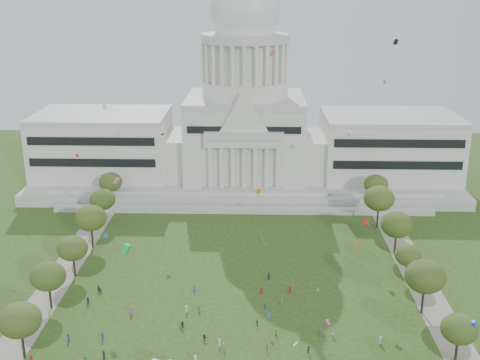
# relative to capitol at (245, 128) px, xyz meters

# --- Properties ---
(ground) EXTENTS (400.00, 400.00, 0.00)m
(ground) POSITION_rel_capitol_xyz_m (0.00, -113.59, -22.30)
(ground) COLOR #2A4917
(ground) RESTS_ON ground
(capitol) EXTENTS (160.00, 64.50, 91.30)m
(capitol) POSITION_rel_capitol_xyz_m (0.00, 0.00, 0.00)
(capitol) COLOR #B7B6AB
(capitol) RESTS_ON ground
(path_left) EXTENTS (8.00, 160.00, 0.04)m
(path_left) POSITION_rel_capitol_xyz_m (-48.00, -83.59, -22.28)
(path_left) COLOR gray
(path_left) RESTS_ON ground
(path_right) EXTENTS (8.00, 160.00, 0.04)m
(path_right) POSITION_rel_capitol_xyz_m (48.00, -83.59, -22.28)
(path_right) COLOR gray
(path_right) RESTS_ON ground
(row_tree_l_1) EXTENTS (8.86, 8.86, 12.59)m
(row_tree_l_1) POSITION_rel_capitol_xyz_m (-44.07, -116.55, -13.34)
(row_tree_l_1) COLOR black
(row_tree_l_1) RESTS_ON ground
(row_tree_r_1) EXTENTS (7.58, 7.58, 10.78)m
(row_tree_r_1) POSITION_rel_capitol_xyz_m (46.22, -115.34, -14.64)
(row_tree_r_1) COLOR black
(row_tree_r_1) RESTS_ON ground
(row_tree_l_2) EXTENTS (8.42, 8.42, 11.97)m
(row_tree_l_2) POSITION_rel_capitol_xyz_m (-45.04, -96.29, -13.79)
(row_tree_l_2) COLOR black
(row_tree_l_2) RESTS_ON ground
(row_tree_r_2) EXTENTS (9.55, 9.55, 13.58)m
(row_tree_r_2) POSITION_rel_capitol_xyz_m (44.17, -96.15, -12.64)
(row_tree_r_2) COLOR black
(row_tree_r_2) RESTS_ON ground
(row_tree_l_3) EXTENTS (8.12, 8.12, 11.55)m
(row_tree_l_3) POSITION_rel_capitol_xyz_m (-44.09, -79.67, -14.09)
(row_tree_l_3) COLOR black
(row_tree_l_3) RESTS_ON ground
(row_tree_r_3) EXTENTS (7.01, 7.01, 9.98)m
(row_tree_r_3) POSITION_rel_capitol_xyz_m (44.40, -79.10, -15.21)
(row_tree_r_3) COLOR black
(row_tree_r_3) RESTS_ON ground
(row_tree_l_4) EXTENTS (9.29, 9.29, 13.21)m
(row_tree_l_4) POSITION_rel_capitol_xyz_m (-44.08, -61.17, -12.90)
(row_tree_l_4) COLOR black
(row_tree_l_4) RESTS_ON ground
(row_tree_r_4) EXTENTS (9.19, 9.19, 13.06)m
(row_tree_r_4) POSITION_rel_capitol_xyz_m (44.76, -63.55, -13.01)
(row_tree_r_4) COLOR black
(row_tree_r_4) RESTS_ON ground
(row_tree_l_5) EXTENTS (8.33, 8.33, 11.85)m
(row_tree_l_5) POSITION_rel_capitol_xyz_m (-45.22, -42.58, -13.88)
(row_tree_l_5) COLOR black
(row_tree_l_5) RESTS_ON ground
(row_tree_r_5) EXTENTS (9.82, 9.82, 13.96)m
(row_tree_r_5) POSITION_rel_capitol_xyz_m (43.49, -43.40, -12.37)
(row_tree_r_5) COLOR black
(row_tree_r_5) RESTS_ON ground
(row_tree_l_6) EXTENTS (8.19, 8.19, 11.64)m
(row_tree_l_6) POSITION_rel_capitol_xyz_m (-46.87, -24.45, -14.02)
(row_tree_l_6) COLOR black
(row_tree_l_6) RESTS_ON ground
(row_tree_r_6) EXTENTS (8.42, 8.42, 11.97)m
(row_tree_r_6) POSITION_rel_capitol_xyz_m (45.96, -25.46, -13.79)
(row_tree_r_6) COLOR black
(row_tree_r_6) RESTS_ON ground
(person_0) EXTENTS (0.97, 1.16, 2.02)m
(person_0) POSITION_rel_capitol_xyz_m (31.74, -109.58, -21.29)
(person_0) COLOR silver
(person_0) RESTS_ON ground
(person_2) EXTENTS (0.95, 0.98, 1.75)m
(person_2) POSITION_rel_capitol_xyz_m (21.81, -106.97, -21.42)
(person_2) COLOR silver
(person_2) RESTS_ON ground
(person_3) EXTENTS (0.73, 1.06, 1.49)m
(person_3) POSITION_rel_capitol_xyz_m (7.01, -112.67, -21.55)
(person_3) COLOR #B21E1E
(person_3) RESTS_ON ground
(person_4) EXTENTS (0.83, 1.07, 1.61)m
(person_4) POSITION_rel_capitol_xyz_m (4.88, -102.79, -21.49)
(person_4) COLOR navy
(person_4) RESTS_ON ground
(person_5) EXTENTS (1.52, 1.15, 1.53)m
(person_5) POSITION_rel_capitol_xyz_m (-6.72, -109.11, -21.53)
(person_5) COLOR #26262B
(person_5) RESTS_ON ground
(person_8) EXTENTS (0.89, 0.58, 1.78)m
(person_8) POSITION_rel_capitol_xyz_m (-12.13, -104.29, -21.40)
(person_8) COLOR #26262B
(person_8) RESTS_ON ground
(person_9) EXTENTS (1.22, 1.18, 1.73)m
(person_9) POSITION_rel_capitol_xyz_m (15.82, -113.50, -21.43)
(person_9) COLOR #26262B
(person_9) RESTS_ON ground
(person_10) EXTENTS (0.69, 0.95, 1.45)m
(person_10) POSITION_rel_capitol_xyz_m (9.14, -106.78, -21.57)
(person_10) COLOR #33723F
(person_10) RESTS_ON ground
(distant_crowd) EXTENTS (61.41, 38.92, 1.94)m
(distant_crowd) POSITION_rel_capitol_xyz_m (-12.03, -101.34, -21.41)
(distant_crowd) COLOR #B21E1E
(distant_crowd) RESTS_ON ground
(kite_swarm) EXTENTS (91.63, 108.08, 65.45)m
(kite_swarm) POSITION_rel_capitol_xyz_m (3.76, -107.19, 9.57)
(kite_swarm) COLOR green
(kite_swarm) RESTS_ON ground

